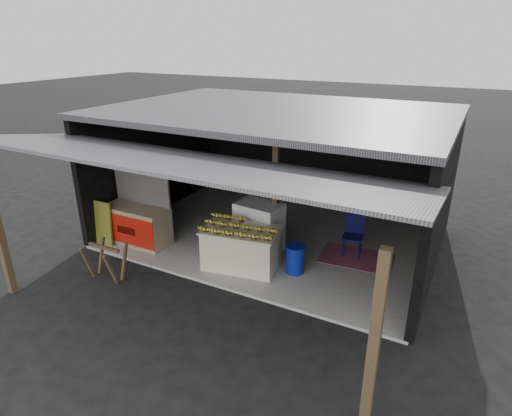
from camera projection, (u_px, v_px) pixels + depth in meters
The scene contains 13 objects.
ground at pixel (217, 288), 8.13m from camera, with size 80.00×80.00×0.00m, color black.
concrete_slab at pixel (274, 236), 10.17m from camera, with size 7.00×5.00×0.06m, color gray.
shophouse at pixel (282, 148), 9.66m from camera, with size 7.40×7.29×3.02m.
banana_table at pixel (241, 248), 8.63m from camera, with size 1.64×1.17×0.83m.
banana_pile at pixel (241, 225), 8.44m from camera, with size 1.39×0.84×0.16m, color yellow, non-canonical shape.
white_crate at pixel (259, 227), 9.29m from camera, with size 1.03×0.75×1.08m.
neighbor_stall at pixel (137, 223), 9.66m from camera, with size 1.52×0.70×1.56m.
green_signboard at pixel (100, 222), 9.60m from camera, with size 0.67×0.04×1.00m, color black.
sawhorse at pixel (105, 258), 8.26m from camera, with size 0.75×0.65×0.72m.
water_barrel at pixel (295, 260), 8.47m from camera, with size 0.37×0.37×0.55m, color navy.
plastic_chair at pixel (354, 232), 9.11m from camera, with size 0.47×0.47×0.87m.
magenta_rug at pixel (356, 258), 9.09m from camera, with size 1.50×1.00×0.01m, color maroon.
picture_frames at pixel (308, 137), 11.50m from camera, with size 1.62×0.04×0.46m.
Camera 1 is at (3.93, -5.82, 4.43)m, focal length 30.00 mm.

